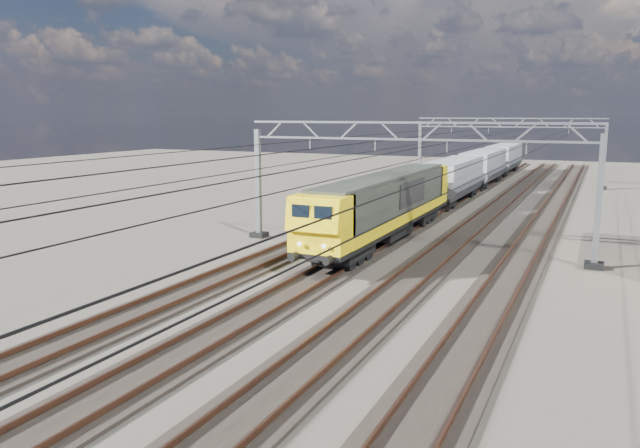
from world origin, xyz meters
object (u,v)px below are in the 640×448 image
at_px(hopper_wagon_mid, 483,165).
at_px(hopper_wagon_third, 504,157).
at_px(catenary_gantry_far, 507,148).
at_px(catenary_gantry_mid, 409,181).
at_px(hopper_wagon_lead, 453,177).
at_px(locomotive, 385,203).

bearing_deg(hopper_wagon_mid, hopper_wagon_third, 90.00).
relative_size(catenary_gantry_far, hopper_wagon_third, 1.53).
xyz_separation_m(catenary_gantry_far, hopper_wagon_mid, (-2.00, -2.15, -1.67)).
distance_m(catenary_gantry_mid, hopper_wagon_lead, 19.82).
xyz_separation_m(hopper_wagon_lead, hopper_wagon_mid, (0.00, 14.20, 0.00)).
relative_size(locomotive, hopper_wagon_mid, 1.62).
distance_m(hopper_wagon_mid, hopper_wagon_third, 14.20).
bearing_deg(catenary_gantry_far, locomotive, -93.36).
xyz_separation_m(locomotive, hopper_wagon_lead, (-0.00, 17.70, -0.09)).
bearing_deg(hopper_wagon_third, hopper_wagon_mid, -90.00).
bearing_deg(catenary_gantry_mid, hopper_wagon_mid, 93.38).
relative_size(catenary_gantry_mid, catenary_gantry_far, 1.00).
distance_m(catenary_gantry_far, hopper_wagon_lead, 16.56).
relative_size(hopper_wagon_lead, hopper_wagon_mid, 1.00).
bearing_deg(catenary_gantry_far, hopper_wagon_third, 99.42).
xyz_separation_m(locomotive, hopper_wagon_third, (-0.00, 46.10, -0.09)).
relative_size(catenary_gantry_mid, hopper_wagon_mid, 1.53).
bearing_deg(catenary_gantry_mid, hopper_wagon_lead, 95.81).
bearing_deg(hopper_wagon_mid, catenary_gantry_far, 47.05).
bearing_deg(locomotive, catenary_gantry_mid, -44.36).
bearing_deg(hopper_wagon_lead, catenary_gantry_mid, -84.19).
bearing_deg(catenary_gantry_mid, hopper_wagon_third, 92.38).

